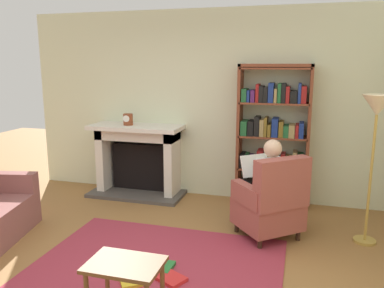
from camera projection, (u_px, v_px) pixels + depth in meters
ground at (145, 283)px, 3.51m from camera, size 14.00×14.00×0.00m
back_wall at (211, 105)px, 5.64m from camera, size 5.60×0.10×2.70m
area_rug at (157, 266)px, 3.79m from camera, size 2.40×1.80×0.01m
fireplace at (139, 157)px, 5.84m from camera, size 1.40×0.64×1.06m
mantel_clock at (128, 119)px, 5.66m from camera, size 0.14×0.14×0.17m
bookshelf at (273, 140)px, 5.27m from camera, size 0.96×0.32×1.94m
armchair_reading at (271, 203)px, 4.32m from camera, size 0.89×0.89×0.97m
seated_reader at (266, 183)px, 4.39m from camera, size 0.57×0.59×1.14m
side_table at (125, 273)px, 2.89m from camera, size 0.56×0.39×0.50m
scattered_books at (157, 275)px, 3.59m from camera, size 0.65×0.56×0.04m
floor_lamp at (376, 119)px, 4.03m from camera, size 0.32×0.32×1.63m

